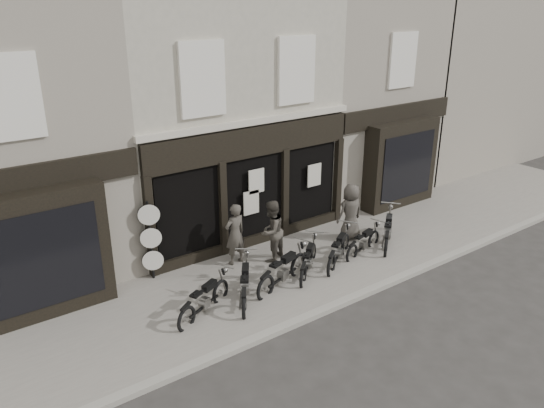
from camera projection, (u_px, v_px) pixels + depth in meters
ground_plane at (314, 284)px, 14.73m from camera, size 90.00×90.00×0.00m
pavement at (294, 270)px, 15.39m from camera, size 30.00×4.20×0.12m
kerb at (345, 301)px, 13.76m from camera, size 30.00×0.25×0.13m
central_building at (203, 105)px, 17.74m from camera, size 7.30×6.22×8.34m
neighbour_right at (343, 89)px, 21.19m from camera, size 5.60×6.73×8.34m
filler_right at (465, 72)px, 25.71m from camera, size 11.00×6.00×8.20m
motorcycle_0 at (205, 302)px, 13.11m from camera, size 1.95×1.15×1.00m
motorcycle_1 at (245, 287)px, 13.75m from camera, size 1.52×1.94×1.07m
motorcycle_2 at (283, 273)px, 14.40m from camera, size 2.20×1.03×1.09m
motorcycle_3 at (308, 263)px, 15.07m from camera, size 1.75×1.51×1.00m
motorcycle_4 at (339, 252)px, 15.64m from camera, size 1.96×1.40×1.05m
motorcycle_5 at (363, 244)px, 16.27m from camera, size 1.87×0.75×0.91m
motorcycle_6 at (388, 233)px, 16.85m from camera, size 1.96×1.70×1.12m
man_left at (235, 234)px, 15.32m from camera, size 0.71×0.50×1.86m
man_centre at (271, 231)px, 15.53m from camera, size 1.10×0.98×1.86m
man_right at (350, 212)px, 16.94m from camera, size 0.94×0.65×1.84m
advert_sign_post at (151, 244)px, 14.41m from camera, size 0.56×0.38×2.41m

